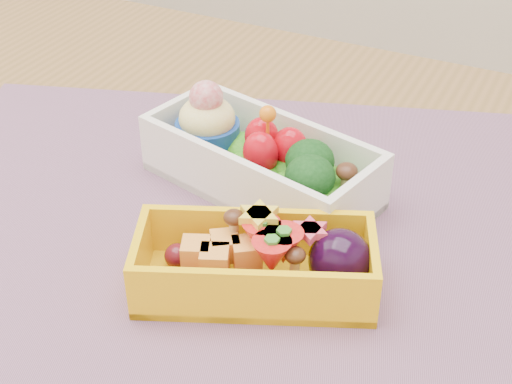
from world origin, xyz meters
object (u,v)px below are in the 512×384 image
at_px(bento_white, 260,160).
at_px(bento_yellow, 260,262).
at_px(table, 207,348).
at_px(placemat, 244,235).

relative_size(bento_white, bento_yellow, 1.17).
height_order(table, bento_yellow, bento_yellow).
height_order(table, bento_white, bento_white).
distance_m(placemat, bento_yellow, 0.07).
bearing_deg(bento_white, table, -78.01).
distance_m(table, bento_yellow, 0.14).
xyz_separation_m(table, bento_yellow, (0.06, -0.02, 0.12)).
bearing_deg(table, bento_white, 88.20).
distance_m(placemat, bento_white, 0.07).
distance_m(bento_white, bento_yellow, 0.12).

